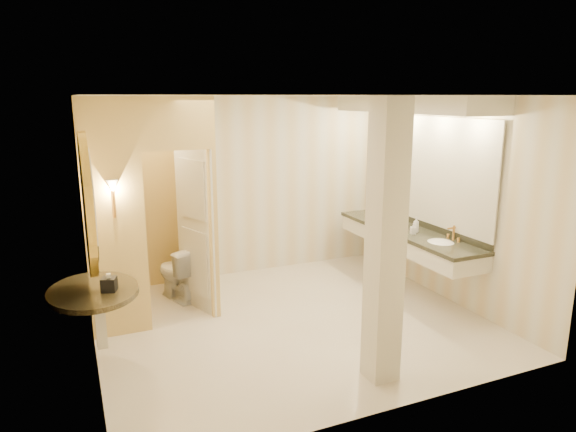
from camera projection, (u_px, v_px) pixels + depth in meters
name	position (u px, v px, depth m)	size (l,w,h in m)	color
floor	(292.00, 322.00, 6.28)	(4.50, 4.50, 0.00)	beige
ceiling	(292.00, 95.00, 5.66)	(4.50, 4.50, 0.00)	silver
wall_back	(239.00, 187.00, 7.76)	(4.50, 0.02, 2.70)	beige
wall_front	(391.00, 265.00, 4.18)	(4.50, 0.02, 2.70)	beige
wall_left	(85.00, 235.00, 5.10)	(0.02, 4.00, 2.70)	beige
wall_right	(446.00, 199.00, 6.84)	(0.02, 4.00, 2.70)	beige
toilet_closet	(178.00, 204.00, 6.40)	(1.50, 1.55, 2.70)	#F0DB7D
wall_sconce	(113.00, 188.00, 5.52)	(0.14, 0.14, 0.42)	#C2883E
vanity	(412.00, 176.00, 7.03)	(0.75, 2.80, 2.09)	beige
console_shelf	(91.00, 242.00, 4.86)	(1.06, 1.06, 1.98)	black
pillar	(385.00, 245.00, 4.76)	(0.28, 0.28, 2.70)	beige
tissue_box	(109.00, 284.00, 4.89)	(0.13, 0.13, 0.13)	black
toilet	(178.00, 272.00, 6.92)	(0.42, 0.73, 0.74)	white
soap_bottle_a	(413.00, 229.00, 6.92)	(0.07, 0.07, 0.15)	beige
soap_bottle_b	(397.00, 221.00, 7.41)	(0.09, 0.09, 0.11)	silver
soap_bottle_c	(416.00, 225.00, 6.99)	(0.08, 0.08, 0.22)	#C6B28C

